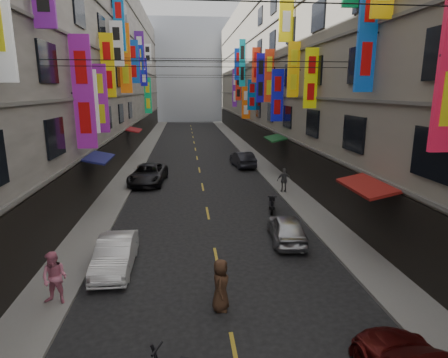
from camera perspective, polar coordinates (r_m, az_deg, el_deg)
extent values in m
cube|color=slate|center=(39.25, -12.93, 3.06)|extent=(2.00, 90.00, 0.12)
cube|color=slate|center=(39.61, 4.59, 3.45)|extent=(2.00, 90.00, 0.12)
cube|color=#9A938C|center=(39.94, -22.60, 16.19)|extent=(10.00, 90.00, 19.00)
cube|color=black|center=(39.16, -14.43, 5.09)|extent=(0.12, 85.50, 3.00)
cube|color=#66635E|center=(38.96, -14.56, 7.57)|extent=(0.16, 90.00, 0.14)
cube|color=#66635E|center=(38.79, -14.84, 12.27)|extent=(0.16, 90.00, 0.14)
cube|color=#66635E|center=(38.88, -15.13, 16.98)|extent=(0.16, 90.00, 0.14)
cube|color=#66635E|center=(39.24, -15.43, 21.64)|extent=(0.16, 90.00, 0.14)
cube|color=gray|center=(40.65, 13.57, 16.75)|extent=(10.00, 90.00, 19.00)
cube|color=black|center=(39.57, 5.99, 5.52)|extent=(0.12, 85.50, 3.00)
cube|color=#66635E|center=(39.38, 6.03, 7.97)|extent=(0.16, 90.00, 0.14)
cube|color=#66635E|center=(39.21, 6.15, 12.63)|extent=(0.16, 90.00, 0.14)
cube|color=#66635E|center=(39.31, 6.27, 17.30)|extent=(0.16, 90.00, 0.14)
cube|color=#66635E|center=(39.66, 6.40, 21.92)|extent=(0.16, 90.00, 0.14)
cube|color=silver|center=(88.46, -5.39, 16.00)|extent=(18.00, 8.00, 22.00)
cube|color=#0F49AF|center=(17.80, 21.02, 20.13)|extent=(0.80, 0.18, 4.85)
cylinder|color=black|center=(17.82, 21.17, 20.10)|extent=(0.90, 0.08, 0.08)
cube|color=#8C198E|center=(21.18, -20.64, 12.16)|extent=(1.04, 0.18, 5.78)
cylinder|color=black|center=(21.20, -20.78, 12.15)|extent=(1.14, 0.08, 0.08)
cube|color=white|center=(23.05, -19.65, 11.02)|extent=(0.81, 0.18, 3.55)
cylinder|color=black|center=(23.07, -19.77, 11.01)|extent=(0.91, 0.08, 0.08)
cube|color=#D1D50B|center=(24.08, 13.10, 14.69)|extent=(0.79, 0.18, 3.56)
cylinder|color=black|center=(24.10, 13.21, 14.69)|extent=(0.89, 0.08, 0.08)
cube|color=#85198A|center=(25.14, -18.37, 11.53)|extent=(0.95, 0.18, 4.20)
cylinder|color=black|center=(25.15, -18.48, 11.52)|extent=(1.05, 0.08, 0.08)
cube|color=#ECB10D|center=(27.72, 10.54, 16.03)|extent=(0.82, 0.18, 3.76)
cylinder|color=black|center=(27.73, 10.65, 16.03)|extent=(0.92, 0.08, 0.08)
cube|color=gold|center=(28.46, -17.29, 16.17)|extent=(0.93, 0.18, 4.32)
cylinder|color=black|center=(28.47, -17.39, 16.16)|extent=(1.03, 0.08, 0.08)
cube|color=yellow|center=(30.23, 9.53, 24.69)|extent=(1.04, 0.18, 5.09)
cylinder|color=black|center=(30.24, 9.63, 24.68)|extent=(1.14, 0.08, 0.08)
cube|color=#0F12B2|center=(31.65, 8.12, 12.49)|extent=(0.98, 0.18, 4.18)
cylinder|color=black|center=(31.66, 8.21, 12.48)|extent=(1.08, 0.08, 0.08)
cube|color=silver|center=(32.80, -16.00, 19.16)|extent=(0.97, 0.18, 3.48)
cylinder|color=black|center=(32.81, -16.09, 19.16)|extent=(1.07, 0.08, 0.08)
cube|color=#0E5FAC|center=(34.98, -15.69, 21.91)|extent=(0.91, 0.18, 4.46)
cylinder|color=black|center=(34.99, -15.78, 21.90)|extent=(1.01, 0.08, 0.08)
cube|color=red|center=(35.19, 6.88, 15.33)|extent=(0.83, 0.18, 4.61)
cylinder|color=black|center=(35.20, 6.97, 15.33)|extent=(0.93, 0.08, 0.08)
cube|color=orange|center=(36.36, -14.86, 17.31)|extent=(1.02, 0.18, 6.02)
cylinder|color=black|center=(36.37, -14.94, 17.30)|extent=(1.12, 0.08, 0.08)
cube|color=#130D9E|center=(39.02, 5.58, 15.05)|extent=(0.82, 0.18, 4.77)
cylinder|color=black|center=(39.03, 5.66, 15.05)|extent=(0.92, 0.08, 0.08)
cube|color=#0E46AD|center=(40.91, -13.73, 16.96)|extent=(1.21, 0.18, 4.23)
cylinder|color=black|center=(40.91, -13.80, 16.96)|extent=(1.31, 0.08, 0.08)
cube|color=#F53A17|center=(41.58, 4.89, 16.92)|extent=(0.83, 0.18, 3.58)
cylinder|color=black|center=(41.59, 4.96, 16.92)|extent=(0.93, 0.08, 0.08)
cube|color=#0B498A|center=(43.18, 4.28, 12.65)|extent=(0.98, 0.18, 3.36)
cylinder|color=black|center=(43.19, 4.34, 12.65)|extent=(1.08, 0.08, 0.08)
cube|color=#2410C0|center=(44.59, -13.25, 16.43)|extent=(0.94, 0.18, 3.75)
cylinder|color=black|center=(44.60, -13.32, 16.43)|extent=(1.04, 0.08, 0.08)
cube|color=#0D219D|center=(47.13, -12.84, 17.32)|extent=(1.08, 0.18, 3.25)
cylinder|color=black|center=(47.14, -12.90, 17.32)|extent=(1.18, 0.08, 0.08)
cube|color=#C44D0A|center=(47.05, 3.38, 11.53)|extent=(1.02, 0.18, 3.90)
cylinder|color=black|center=(47.06, 3.44, 11.53)|extent=(1.12, 0.08, 0.08)
cube|color=#481578|center=(48.42, -12.73, 18.60)|extent=(1.10, 0.18, 4.31)
cylinder|color=black|center=(48.42, -12.79, 18.60)|extent=(1.20, 0.08, 0.08)
cube|color=#0D8E9D|center=(51.32, 2.80, 17.21)|extent=(0.79, 0.18, 5.98)
cylinder|color=black|center=(51.32, 2.86, 17.21)|extent=(0.89, 0.08, 0.08)
cube|color=#110D9D|center=(53.11, -12.12, 15.61)|extent=(0.86, 0.18, 3.57)
cylinder|color=black|center=(53.11, -12.17, 15.61)|extent=(0.96, 0.08, 0.08)
cube|color=#0F39B0|center=(53.34, 2.24, 17.07)|extent=(1.16, 0.18, 4.15)
cylinder|color=black|center=(53.35, 2.30, 17.06)|extent=(1.26, 0.08, 0.08)
cube|color=red|center=(54.58, 2.20, 13.81)|extent=(0.81, 0.18, 3.65)
cylinder|color=black|center=(54.59, 2.25, 13.81)|extent=(0.91, 0.08, 0.08)
cube|color=#0D9757|center=(56.50, -11.52, 12.36)|extent=(1.01, 0.18, 5.09)
cylinder|color=black|center=(56.50, -11.57, 12.36)|extent=(1.11, 0.08, 0.08)
cube|color=silver|center=(59.16, -11.56, 18.20)|extent=(1.03, 0.18, 2.76)
cylinder|color=black|center=(59.17, -11.61, 18.19)|extent=(1.13, 0.08, 0.08)
cube|color=#5C1889|center=(59.01, 1.63, 13.71)|extent=(0.68, 0.18, 5.69)
cylinder|color=black|center=(59.01, 1.68, 13.71)|extent=(0.78, 0.08, 0.08)
cube|color=maroon|center=(16.64, 20.96, -0.91)|extent=(1.39, 3.20, 0.41)
cube|color=navy|center=(23.26, -18.60, 3.14)|extent=(1.39, 3.20, 0.41)
cube|color=#144D21|center=(31.50, 7.88, 6.22)|extent=(1.39, 3.20, 0.41)
cube|color=maroon|center=(38.89, -13.60, 7.31)|extent=(1.39, 3.20, 0.41)
cylinder|color=black|center=(18.45, -2.37, 17.55)|extent=(14.00, 0.04, 0.04)
cylinder|color=black|center=(32.48, -4.04, 17.84)|extent=(14.00, 0.04, 0.04)
cylinder|color=black|center=(46.41, -4.66, 15.48)|extent=(14.00, 0.04, 0.04)
cube|color=gold|center=(15.95, -1.15, -12.05)|extent=(0.12, 2.20, 0.01)
cube|color=gold|center=(21.51, -2.50, -5.20)|extent=(0.12, 2.20, 0.01)
cube|color=gold|center=(27.26, -3.28, -1.20)|extent=(0.12, 2.20, 0.01)
cube|color=gold|center=(33.10, -3.78, 1.40)|extent=(0.12, 2.20, 0.01)
cube|color=gold|center=(38.98, -4.13, 3.22)|extent=(0.12, 2.20, 0.01)
cube|color=gold|center=(44.90, -4.39, 4.56)|extent=(0.12, 2.20, 0.01)
cube|color=gold|center=(50.83, -4.59, 5.58)|extent=(0.12, 2.20, 0.01)
cube|color=gold|center=(56.78, -4.75, 6.40)|extent=(0.12, 2.20, 0.01)
cube|color=gold|center=(62.74, -4.88, 7.05)|extent=(0.12, 2.20, 0.01)
cube|color=gold|center=(68.71, -4.98, 7.60)|extent=(0.12, 2.20, 0.01)
cube|color=gold|center=(74.68, -5.07, 8.05)|extent=(0.12, 2.20, 0.01)
cylinder|color=black|center=(9.59, -10.18, -24.10)|extent=(0.25, 0.48, 0.06)
cylinder|color=black|center=(21.25, 7.29, -4.84)|extent=(0.23, 0.51, 0.50)
cylinder|color=black|center=(22.49, 7.31, -3.81)|extent=(0.23, 0.51, 0.50)
cube|color=black|center=(21.82, 7.31, -3.94)|extent=(0.59, 1.33, 0.18)
cube|color=black|center=(21.96, 7.34, -2.87)|extent=(0.44, 0.61, 0.22)
cylinder|color=black|center=(21.21, 7.32, -3.60)|extent=(0.16, 0.36, 0.88)
cylinder|color=black|center=(21.11, 7.35, -2.69)|extent=(0.50, 0.17, 0.06)
imported|color=white|center=(15.43, -16.24, -10.95)|extent=(1.35, 3.85, 1.27)
imported|color=black|center=(28.61, -11.47, 0.73)|extent=(2.87, 5.40, 1.45)
imported|color=#B4B5B9|center=(17.70, 9.54, -7.39)|extent=(1.86, 3.85, 1.27)
imported|color=#25252C|center=(34.29, 2.84, 3.03)|extent=(1.97, 4.44, 1.42)
imported|color=pink|center=(13.51, -24.40, -13.58)|extent=(0.96, 0.75, 1.76)
imported|color=#59595B|center=(25.56, 9.16, -0.16)|extent=(0.97, 0.56, 1.65)
imported|color=#492D1D|center=(12.28, -0.51, -15.85)|extent=(0.72, 0.93, 1.71)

